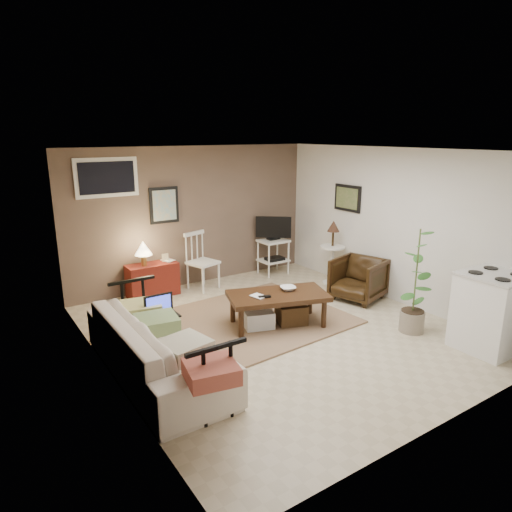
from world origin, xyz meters
TOP-DOWN VIEW (x-y plane):
  - floor at (0.00, 0.00)m, footprint 5.00×5.00m
  - art_back at (-0.55, 2.48)m, footprint 0.50×0.03m
  - art_right at (2.23, 1.05)m, footprint 0.03×0.60m
  - window at (-1.45, 2.48)m, footprint 0.96×0.03m
  - rug at (-0.20, 0.50)m, footprint 2.84×2.34m
  - coffee_table at (0.07, 0.14)m, footprint 1.49×1.08m
  - sofa at (-1.80, -0.18)m, footprint 0.68×2.32m
  - sofa_pillows at (-1.74, -0.45)m, footprint 0.45×2.21m
  - sofa_end_rails at (-1.67, -0.18)m, footprint 0.63×2.32m
  - laptop at (-1.58, 0.22)m, footprint 0.36×0.26m
  - red_console at (-0.92, 2.26)m, footprint 0.82×0.36m
  - spindle_chair at (-0.05, 2.15)m, footprint 0.55×0.55m
  - tv_stand at (1.46, 2.15)m, footprint 0.54×0.46m
  - side_table at (1.98, 1.11)m, footprint 0.43×0.43m
  - armchair at (1.79, 0.28)m, footprint 0.85×0.88m
  - potted_plant at (1.50, -1.01)m, footprint 0.36×0.36m
  - stove at (1.88, -1.85)m, footprint 0.75×0.70m
  - bowl at (0.29, 0.17)m, footprint 0.22×0.12m
  - book_table at (-0.29, 0.16)m, footprint 0.15×0.05m
  - book_console at (-0.69, 2.26)m, footprint 0.16×0.07m

SIDE VIEW (x-z plane):
  - floor at x=0.00m, z-range 0.00..0.00m
  - rug at x=-0.20m, z-range 0.00..0.03m
  - coffee_table at x=0.07m, z-range 0.03..0.54m
  - red_console at x=-0.92m, z-range -0.15..0.80m
  - armchair at x=1.79m, z-range 0.00..0.75m
  - sofa_end_rails at x=-1.67m, z-range 0.00..0.78m
  - sofa at x=-1.80m, z-range 0.00..0.91m
  - spindle_chair at x=-0.05m, z-range -0.03..0.95m
  - stove at x=1.88m, z-range 0.00..0.98m
  - sofa_pillows at x=-1.74m, z-range 0.48..0.64m
  - book_table at x=-0.29m, z-range 0.48..0.69m
  - tv_stand at x=1.46m, z-range 0.03..1.14m
  - bowl at x=0.29m, z-range 0.48..0.69m
  - laptop at x=-1.58m, z-range 0.47..0.71m
  - book_console at x=-0.69m, z-range 0.55..0.76m
  - side_table at x=1.98m, z-range 0.14..1.28m
  - potted_plant at x=1.50m, z-range 0.05..1.49m
  - art_back at x=-0.55m, z-range 1.15..1.75m
  - art_right at x=2.23m, z-range 1.29..1.75m
  - window at x=-1.45m, z-range 1.65..2.25m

